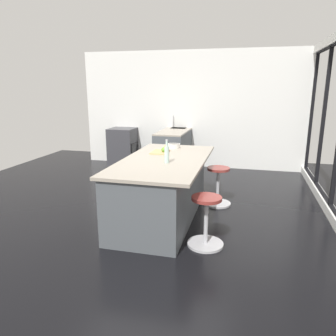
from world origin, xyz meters
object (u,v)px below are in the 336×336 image
Objects in this scene: stool_by_window at (218,187)px; stool_middle at (206,223)px; apple_yellow at (166,147)px; kitchen_island at (162,188)px; water_bottle at (167,154)px; apple_green at (164,150)px; oven_range at (123,147)px; cutting_board at (160,152)px; fruit_bowl at (174,146)px.

stool_by_window is 1.44m from stool_middle.
kitchen_island is at bearing 7.01° from apple_yellow.
water_bottle is at bearing -128.54° from stool_middle.
apple_green is at bearing -170.61° from kitchen_island.
stool_middle is at bearing 33.00° from apple_yellow.
oven_range is at bearing -145.26° from stool_middle.
water_bottle is at bearing 31.26° from oven_range.
apple_green reaches higher than kitchen_island.
water_bottle is (0.23, 0.14, 0.56)m from kitchen_island.
apple_yellow reaches higher than stool_middle.
stool_by_window is 1.99× the size of water_bottle.
cutting_board is (-1.12, -0.88, 0.60)m from stool_middle.
stool_by_window is 1.34m from water_bottle.
kitchen_island is 3.66× the size of stool_by_window.
kitchen_island is 0.61m from apple_green.
oven_range is 2.88× the size of water_bottle.
cutting_board is 0.45m from fruit_bowl.
fruit_bowl is (-0.44, 0.12, 0.03)m from cutting_board.
kitchen_island is at bearing 18.05° from cutting_board.
stool_middle is 7.84× the size of apple_yellow.
oven_range is at bearing -144.37° from apple_yellow.
cutting_board is 1.15× the size of water_bottle.
water_bottle is (0.59, 0.20, 0.06)m from apple_green.
kitchen_island is at bearing -133.90° from stool_middle.
fruit_bowl reaches higher than stool_by_window.
fruit_bowl is at bearing 164.82° from cutting_board.
fruit_bowl is at bearing -153.98° from stool_middle.
kitchen_island is 3.66× the size of stool_middle.
fruit_bowl is at bearing -179.18° from kitchen_island.
kitchen_island is at bearing -46.10° from stool_by_window.
stool_middle is (0.72, 0.75, -0.15)m from kitchen_island.
kitchen_island is 0.73m from apple_yellow.
water_bottle is at bearing 22.99° from cutting_board.
stool_by_window is at bearing 133.90° from kitchen_island.
stool_by_window is at bearing 114.45° from apple_green.
apple_green reaches higher than oven_range.
apple_yellow is (-0.53, -0.07, 0.50)m from kitchen_island.
stool_middle is 1.06m from water_bottle.
cutting_board reaches higher than stool_by_window.
apple_green reaches higher than stool_by_window.
stool_middle is 1.55m from cutting_board.
apple_yellow is 0.25× the size of water_bottle.
fruit_bowl reaches higher than kitchen_island.
fruit_bowl is (-0.12, -0.76, 0.63)m from stool_by_window.
fruit_bowl is at bearing 174.52° from apple_green.
apple_green is 0.49m from fruit_bowl.
fruit_bowl reaches higher than stool_middle.
apple_green reaches higher than fruit_bowl.
apple_green is at bearing -5.48° from fruit_bowl.
stool_by_window is (-0.72, 0.75, -0.15)m from kitchen_island.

